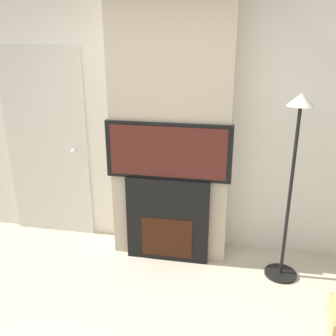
# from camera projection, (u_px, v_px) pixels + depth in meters

# --- Properties ---
(wall_back) EXTENTS (6.00, 0.06, 2.70)m
(wall_back) POSITION_uv_depth(u_px,v_px,m) (175.00, 118.00, 3.69)
(wall_back) COLOR silver
(wall_back) RESTS_ON ground_plane
(chimney_breast) EXTENTS (1.12, 0.34, 2.70)m
(chimney_breast) POSITION_uv_depth(u_px,v_px,m) (171.00, 122.00, 3.50)
(chimney_breast) COLOR tan
(chimney_breast) RESTS_ON ground_plane
(fireplace) EXTENTS (0.80, 0.15, 0.85)m
(fireplace) POSITION_uv_depth(u_px,v_px,m) (168.00, 219.00, 3.66)
(fireplace) COLOR black
(fireplace) RESTS_ON ground_plane
(television) EXTENTS (1.17, 0.07, 0.54)m
(television) POSITION_uv_depth(u_px,v_px,m) (168.00, 151.00, 3.42)
(television) COLOR black
(television) RESTS_ON fireplace
(floor_lamp) EXTENTS (0.29, 0.29, 1.69)m
(floor_lamp) POSITION_uv_depth(u_px,v_px,m) (293.00, 166.00, 3.15)
(floor_lamp) COLOR black
(floor_lamp) RESTS_ON ground_plane
(entry_door) EXTENTS (0.91, 0.09, 2.02)m
(entry_door) POSITION_uv_depth(u_px,v_px,m) (47.00, 145.00, 3.99)
(entry_door) COLOR beige
(entry_door) RESTS_ON ground_plane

